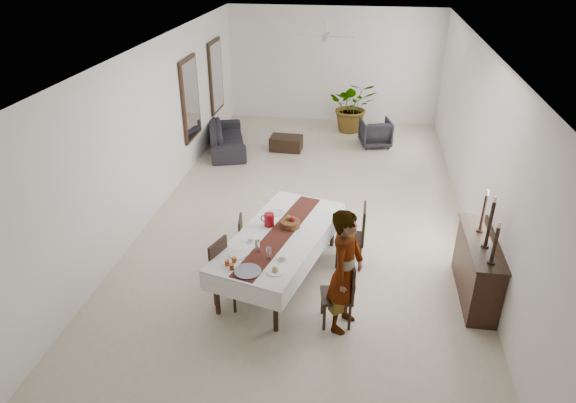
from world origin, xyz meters
The scene contains 85 objects.
floor centered at (0.00, 0.00, 0.00)m, with size 6.00×12.00×0.00m, color beige.
ceiling centered at (0.00, 0.00, 3.20)m, with size 6.00×12.00×0.02m, color silver.
wall_back centered at (0.00, 6.00, 1.60)m, with size 6.00×0.02×3.20m, color white.
wall_left centered at (-3.00, 0.00, 1.60)m, with size 0.02×12.00×3.20m, color white.
wall_right centered at (3.00, 0.00, 1.60)m, with size 0.02×12.00×3.20m, color white.
dining_table_top centered at (-0.20, -1.98, 0.76)m, with size 1.05×2.52×0.05m, color black.
table_leg_fl centered at (-0.95, -3.02, 0.37)m, with size 0.07×0.07×0.73m, color black.
table_leg_fr centered at (-0.06, -3.25, 0.37)m, with size 0.07×0.07×0.73m, color black.
table_leg_bl centered at (-0.35, -0.70, 0.37)m, with size 0.07×0.07×0.73m, color black.
table_leg_br centered at (0.54, -0.94, 0.37)m, with size 0.07×0.07×0.73m, color black.
tablecloth_top centered at (-0.20, -1.98, 0.79)m, with size 1.24×2.71×0.01m, color white.
tablecloth_drape_left centered at (-0.80, -1.82, 0.64)m, with size 0.01×2.71×0.31m, color silver.
tablecloth_drape_right centered at (0.39, -2.13, 0.64)m, with size 0.01×2.71×0.31m, color white.
tablecloth_drape_near centered at (-0.54, -3.28, 0.64)m, with size 1.24×0.01×0.31m, color white.
tablecloth_drape_far centered at (0.13, -0.67, 0.64)m, with size 1.24×0.01×0.31m, color white.
table_runner centered at (-0.20, -1.98, 0.80)m, with size 0.37×2.62×0.00m, color maroon.
red_pitcher centered at (-0.42, -1.76, 0.90)m, with size 0.16×0.16×0.21m, color maroon.
pitcher_handle centered at (-0.51, -1.74, 0.90)m, with size 0.13×0.13×0.02m, color maroon.
wine_glass_near centered at (-0.25, -2.67, 0.89)m, with size 0.07×0.07×0.18m, color white.
wine_glass_mid centered at (-0.45, -2.51, 0.89)m, with size 0.07×0.07×0.18m, color white.
teacup_right centered at (-0.06, -2.67, 0.83)m, with size 0.09×0.09×0.06m, color silver.
saucer_right centered at (-0.06, -2.67, 0.81)m, with size 0.16×0.16×0.01m, color silver.
teacup_left centered at (-0.60, -2.25, 0.83)m, with size 0.09×0.09×0.06m, color white.
saucer_left centered at (-0.60, -2.25, 0.81)m, with size 0.16×0.16×0.01m, color white.
plate_near_right centered at (-0.11, -2.98, 0.81)m, with size 0.25×0.25×0.02m, color white.
bread_near_right centered at (-0.11, -2.98, 0.84)m, with size 0.09×0.09×0.09m, color tan.
plate_near_left centered at (-0.71, -2.66, 0.81)m, with size 0.25×0.25×0.02m, color white.
plate_far_left centered at (-0.38, -1.33, 0.81)m, with size 0.25×0.25×0.02m, color silver.
serving_tray centered at (-0.48, -3.05, 0.81)m, with size 0.38×0.38×0.02m, color #434248.
jam_jar_a centered at (-0.71, -3.02, 0.84)m, with size 0.07×0.07×0.08m, color maroon.
jam_jar_b centered at (-0.80, -2.93, 0.84)m, with size 0.07×0.07×0.08m, color #944315.
jam_jar_c centered at (-0.72, -2.84, 0.84)m, with size 0.07×0.07×0.08m, color #995216.
fruit_basket centered at (-0.09, -1.74, 0.85)m, with size 0.31×0.31×0.10m, color brown.
fruit_red centered at (-0.05, -1.73, 0.93)m, with size 0.09×0.09×0.09m, color maroon.
fruit_green centered at (-0.12, -1.70, 0.93)m, with size 0.08×0.08×0.08m, color olive.
chair_right_near_seat centered at (0.74, -2.94, 0.45)m, with size 0.43×0.43×0.05m, color black.
chair_right_near_leg_fl centered at (0.95, -3.08, 0.21)m, with size 0.04×0.04×0.42m, color black.
chair_right_near_leg_fr centered at (0.89, -2.74, 0.21)m, with size 0.04×0.04×0.42m, color black.
chair_right_near_leg_bl centered at (0.60, -3.14, 0.21)m, with size 0.04×0.04×0.42m, color black.
chair_right_near_leg_br centered at (0.54, -2.79, 0.21)m, with size 0.04×0.04×0.42m, color black.
chair_right_near_back centered at (0.94, -2.90, 0.74)m, with size 0.43×0.04×0.55m, color black.
chair_right_far_seat centered at (0.86, -1.43, 0.48)m, with size 0.46×0.46×0.05m, color black.
chair_right_far_leg_fl centered at (1.05, -1.62, 0.22)m, with size 0.05×0.05×0.45m, color black.
chair_right_far_leg_fr centered at (1.05, -1.25, 0.22)m, with size 0.05×0.05×0.45m, color black.
chair_right_far_leg_bl centered at (0.67, -1.62, 0.22)m, with size 0.05×0.05×0.45m, color black.
chair_right_far_leg_br centered at (0.67, -1.25, 0.22)m, with size 0.05×0.05×0.45m, color black.
chair_right_far_back centered at (1.07, -1.43, 0.79)m, with size 0.46×0.04×0.58m, color black.
chair_left_near_seat centered at (-0.82, -2.73, 0.45)m, with size 0.43×0.43×0.05m, color black.
chair_left_near_leg_fl centered at (-0.93, -2.51, 0.21)m, with size 0.04×0.04×0.42m, color black.
chair_left_near_leg_fr centered at (-1.05, -2.84, 0.21)m, with size 0.04×0.04×0.42m, color black.
chair_left_near_leg_bl centered at (-0.60, -2.62, 0.21)m, with size 0.04×0.04×0.42m, color black.
chair_left_near_leg_br centered at (-0.72, -2.95, 0.21)m, with size 0.04×0.04×0.42m, color black.
chair_left_near_back centered at (-1.01, -2.66, 0.74)m, with size 0.43×0.04×0.54m, color black.
chair_left_far_seat centered at (-0.71, -1.78, 0.41)m, with size 0.39×0.39×0.04m, color black.
chair_left_far_leg_fl centered at (-0.89, -1.65, 0.19)m, with size 0.04×0.04×0.39m, color black.
chair_left_far_leg_fr centered at (-0.84, -1.97, 0.19)m, with size 0.04×0.04×0.39m, color black.
chair_left_far_leg_bl centered at (-0.57, -1.60, 0.19)m, with size 0.04×0.04×0.39m, color black.
chair_left_far_leg_br centered at (-0.52, -1.92, 0.19)m, with size 0.04×0.04×0.39m, color black.
chair_left_far_back centered at (-0.88, -1.81, 0.68)m, with size 0.39×0.04×0.50m, color black.
woman centered at (0.85, -2.99, 0.91)m, with size 0.66×0.44×1.82m, color #97999F.
sideboard_body centered at (2.78, -2.02, 0.47)m, with size 0.42×1.57×0.94m, color black.
sideboard_top centered at (2.78, -2.02, 0.96)m, with size 0.46×1.64×0.03m, color black.
candlestick_near_base centered at (2.78, -2.59, 0.99)m, with size 0.10×0.10×0.03m, color black.
candlestick_near_shaft centered at (2.78, -2.59, 1.27)m, with size 0.05×0.05×0.52m, color black.
candlestick_near_candle centered at (2.78, -2.59, 1.57)m, with size 0.04×0.04×0.08m, color beige.
candlestick_mid_base centered at (2.78, -2.18, 0.99)m, with size 0.10×0.10×0.03m, color black.
candlestick_mid_shaft centered at (2.78, -2.18, 1.35)m, with size 0.05×0.05×0.68m, color black.
candlestick_mid_candle centered at (2.78, -2.18, 1.73)m, with size 0.04×0.04×0.08m, color silver.
candlestick_far_base centered at (2.78, -1.76, 0.99)m, with size 0.10×0.10×0.03m, color black.
candlestick_far_shaft centered at (2.78, -1.76, 1.30)m, with size 0.05×0.05×0.58m, color black.
candlestick_far_candle centered at (2.78, -1.76, 1.63)m, with size 0.04×0.04×0.08m, color white.
sofa centered at (-2.46, 3.25, 0.31)m, with size 2.14×0.84×0.62m, color #252327.
armchair centered at (1.28, 4.09, 0.35)m, with size 0.74×0.76×0.69m, color #2A272D.
coffee_table centered at (-0.96, 3.44, 0.18)m, with size 0.79×0.53×0.35m, color black.
potted_plant centered at (0.63, 5.15, 0.71)m, with size 1.28×1.11×1.42m, color #265220.
mirror_frame_near centered at (-2.96, 2.20, 1.60)m, with size 0.06×1.05×1.85m, color black.
mirror_glass_near centered at (-2.92, 2.20, 1.60)m, with size 0.01×0.90×1.70m, color silver.
mirror_frame_far centered at (-2.96, 4.30, 1.60)m, with size 0.06×1.05×1.85m, color black.
mirror_glass_far centered at (-2.92, 4.30, 1.60)m, with size 0.01×0.90×1.70m, color silver.
fan_rod centered at (0.00, 3.00, 3.10)m, with size 0.04×0.04×0.20m, color white.
fan_hub centered at (0.00, 3.00, 2.90)m, with size 0.16×0.16×0.08m, color silver.
fan_blade_n centered at (0.00, 3.35, 2.90)m, with size 0.10×0.55×0.01m, color white.
fan_blade_s centered at (0.00, 2.65, 2.90)m, with size 0.10×0.55×0.01m, color silver.
fan_blade_e centered at (0.35, 3.00, 2.90)m, with size 0.55×0.10×0.01m, color silver.
fan_blade_w centered at (-0.35, 3.00, 2.90)m, with size 0.55×0.10×0.01m, color white.
Camera 1 is at (0.94, -8.68, 4.92)m, focal length 32.00 mm.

